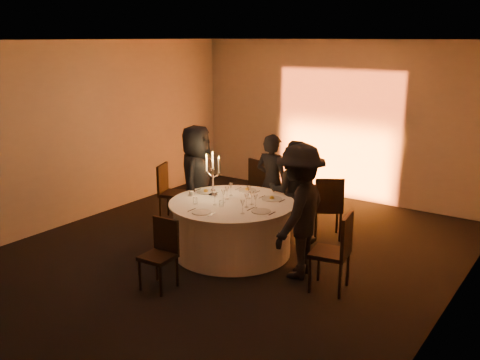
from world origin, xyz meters
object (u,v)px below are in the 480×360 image
Objects in this scene: guest_back_right at (294,191)px; candelabra at (213,180)px; chair_back_left at (263,184)px; chair_right at (337,248)px; coffee_cup at (191,194)px; chair_front at (161,250)px; banquet_table at (232,228)px; guest_right at (299,211)px; guest_left at (197,179)px; chair_back_right at (328,204)px; guest_back_left at (272,183)px; chair_left at (169,189)px.

guest_back_right is 2.33× the size of candelabra.
candelabra reaches higher than chair_back_left.
chair_back_left is at bearing 93.71° from candelabra.
chair_right is 2.45m from coffee_cup.
chair_front is 7.92× the size of coffee_cup.
guest_right is (1.15, -0.12, 0.50)m from banquet_table.
guest_left is (-0.97, 0.40, 0.48)m from banquet_table.
chair_back_right is at bearing -160.63° from chair_right.
chair_right is 0.64× the size of guest_back_left.
coffee_cup is at bearing 13.25° from guest_back_right.
guest_left is (-1.87, -0.87, 0.30)m from chair_back_right.
guest_right is (0.25, -1.40, 0.32)m from chair_back_right.
chair_left is 0.56× the size of guest_left.
chair_front is at bearing -77.92° from candelabra.
chair_back_right is 0.57× the size of guest_right.
guest_back_right reaches higher than chair_back_right.
chair_back_left is at bearing -44.09° from guest_back_left.
guest_left reaches higher than chair_back_right.
guest_right is at bearing -126.54° from guest_left.
guest_back_left is 1.13m from candelabra.
chair_back_right is at bearing -178.15° from chair_back_left.
chair_back_left is 3.04m from chair_front.
chair_left is 0.96× the size of chair_right.
chair_front is 0.55× the size of guest_back_left.
chair_front reaches higher than coffee_cup.
guest_back_right is (-0.41, -0.35, 0.22)m from chair_back_right.
coffee_cup is (-2.43, 0.19, 0.23)m from chair_right.
chair_back_left reaches higher than chair_front.
chair_back_right is (2.63, 0.69, 0.02)m from chair_left.
guest_left is 0.65m from candelabra.
chair_left is 1.61m from chair_back_left.
guest_left is 15.73× the size of coffee_cup.
coffee_cup is 0.16× the size of candelabra.
guest_right reaches higher than guest_back_left.
guest_left reaches higher than candelabra.
coffee_cup is at bearing 100.19° from chair_back_left.
chair_back_right is at bearing -167.06° from guest_back_right.
chair_back_left is 0.65× the size of guest_back_right.
chair_right is (2.26, -1.90, -0.01)m from chair_back_left.
chair_left is 8.79× the size of coffee_cup.
banquet_table is at bearing 6.37° from coffee_cup.
chair_back_left reaches higher than banquet_table.
chair_right is at bearing -4.48° from coffee_cup.
banquet_table is 1.04× the size of guest_left.
chair_back_right reaches higher than coffee_cup.
chair_back_left is 1.45m from chair_back_right.
guest_left is 0.98× the size of guest_right.
coffee_cup is (-1.83, 0.04, -0.08)m from guest_right.
guest_right is (-0.60, 0.15, 0.31)m from chair_right.
chair_left is at bearing -109.83° from guest_right.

